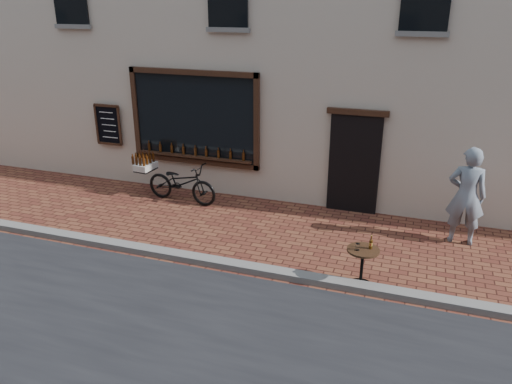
% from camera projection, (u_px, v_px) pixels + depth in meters
% --- Properties ---
extents(ground, '(90.00, 90.00, 0.00)m').
position_uv_depth(ground, '(213.00, 271.00, 8.82)').
color(ground, '#58261C').
rests_on(ground, ground).
extents(kerb, '(90.00, 0.25, 0.12)m').
position_uv_depth(kerb, '(217.00, 262.00, 8.97)').
color(kerb, slate).
rests_on(kerb, ground).
extents(cargo_bicycle, '(2.18, 0.81, 1.01)m').
position_uv_depth(cargo_bicycle, '(180.00, 182.00, 11.64)').
color(cargo_bicycle, black).
rests_on(cargo_bicycle, ground).
extents(bistro_table, '(0.54, 0.54, 0.92)m').
position_uv_depth(bistro_table, '(363.00, 260.00, 8.18)').
color(bistro_table, black).
rests_on(bistro_table, ground).
extents(pedestrian, '(0.73, 0.50, 1.95)m').
position_uv_depth(pedestrian, '(466.00, 196.00, 9.51)').
color(pedestrian, slate).
rests_on(pedestrian, ground).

